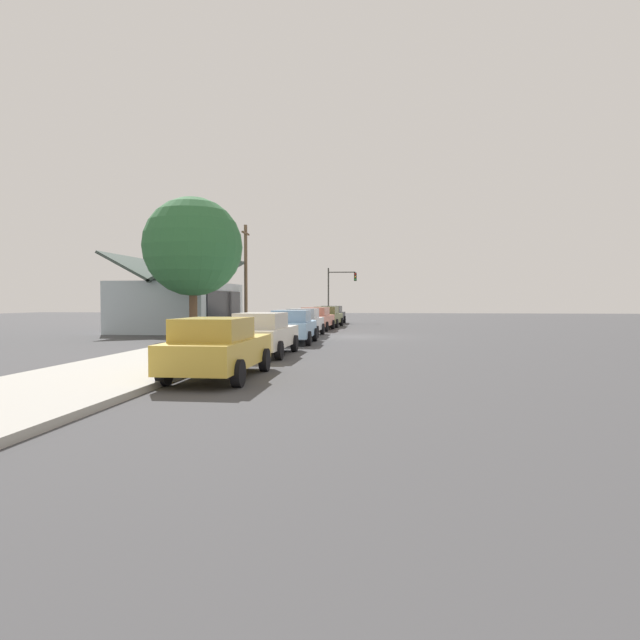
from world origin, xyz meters
TOP-DOWN VIEW (x-y plane):
  - ground_plane at (0.00, 0.00)m, footprint 120.00×120.00m
  - sidewalk_curb at (0.00, 5.60)m, footprint 60.00×4.20m
  - car_mustard at (-16.88, 2.61)m, footprint 4.61×2.02m
  - car_ivory at (-10.97, 2.72)m, footprint 4.89×1.99m
  - car_skyblue at (-5.21, 2.62)m, footprint 4.48×2.10m
  - car_silver at (0.06, 2.85)m, footprint 4.73×1.98m
  - car_coral at (6.18, 2.89)m, footprint 4.92×2.18m
  - car_olive at (11.31, 2.68)m, footprint 4.80×2.22m
  - car_charcoal at (17.05, 2.84)m, footprint 4.88×2.15m
  - storefront_building at (4.45, 11.98)m, footprint 9.85×6.51m
  - shade_tree at (-2.26, 8.60)m, footprint 5.34×5.34m
  - traffic_light_main at (21.11, 2.54)m, footprint 0.37×2.79m
  - utility_pole_wooden at (7.43, 8.20)m, footprint 1.80×0.24m
  - fire_hydrant_red at (-13.10, 4.20)m, footprint 0.22×0.22m

SIDE VIEW (x-z plane):
  - ground_plane at x=0.00m, z-range 0.00..0.00m
  - sidewalk_curb at x=0.00m, z-range 0.00..0.16m
  - fire_hydrant_red at x=-13.10m, z-range 0.14..0.85m
  - car_skyblue at x=-5.21m, z-range 0.02..1.61m
  - car_mustard at x=-16.88m, z-range 0.02..1.61m
  - car_silver at x=0.06m, z-range 0.02..1.61m
  - car_ivory at x=-10.97m, z-range 0.02..1.61m
  - car_olive at x=11.31m, z-range 0.02..1.61m
  - car_coral at x=6.18m, z-range 0.02..1.61m
  - car_charcoal at x=17.05m, z-range 0.02..1.61m
  - storefront_building at x=4.45m, z-range -0.74..4.27m
  - traffic_light_main at x=21.11m, z-range 0.89..6.09m
  - utility_pole_wooden at x=7.43m, z-range 0.18..7.68m
  - shade_tree at x=-2.26m, z-range 1.13..8.77m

